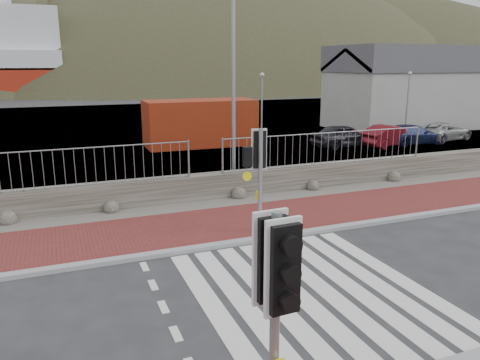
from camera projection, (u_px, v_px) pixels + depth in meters
name	position (u px, v px, depth m)	size (l,w,h in m)	color
ground	(311.00, 292.00, 9.73)	(220.00, 220.00, 0.00)	#28282B
sidewalk_far	(234.00, 223.00, 13.77)	(40.00, 3.00, 0.08)	maroon
kerb_far	(254.00, 240.00, 12.42)	(40.00, 0.25, 0.12)	gray
zebra_crossing	(311.00, 291.00, 9.72)	(4.62, 5.60, 0.01)	silver
gravel_strip	(213.00, 205.00, 15.58)	(40.00, 1.50, 0.06)	#59544C
stone_wall	(205.00, 187.00, 16.20)	(40.00, 0.60, 0.90)	#423E36
railing	(206.00, 149.00, 15.73)	(18.07, 0.07, 1.22)	gray
quay	(122.00, 127.00, 34.88)	(120.00, 40.00, 0.50)	#4C4C4F
water	(88.00, 96.00, 66.44)	(220.00, 50.00, 0.05)	#3F4C54
harbor_building	(414.00, 87.00, 34.11)	(12.20, 6.20, 5.80)	#9E9E99
hills_backdrop	(121.00, 200.00, 97.00)	(254.00, 90.00, 100.00)	#2E341F
traffic_signal_near	(276.00, 283.00, 5.31)	(0.45, 0.28, 3.04)	gray
traffic_signal_far	(259.00, 159.00, 12.42)	(0.72, 0.30, 2.96)	gray
streetlight	(237.00, 68.00, 16.47)	(1.67, 0.42, 7.89)	gray
shipping_container	(200.00, 123.00, 26.75)	(6.22, 2.59, 2.59)	maroon
car_a	(344.00, 136.00, 26.29)	(1.53, 3.80, 1.30)	black
car_b	(390.00, 136.00, 26.56)	(1.29, 3.70, 1.22)	#5F0D15
car_c	(412.00, 134.00, 27.23)	(1.62, 3.98, 1.15)	#121B3A
car_d	(444.00, 131.00, 28.65)	(1.84, 3.99, 1.11)	#979797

